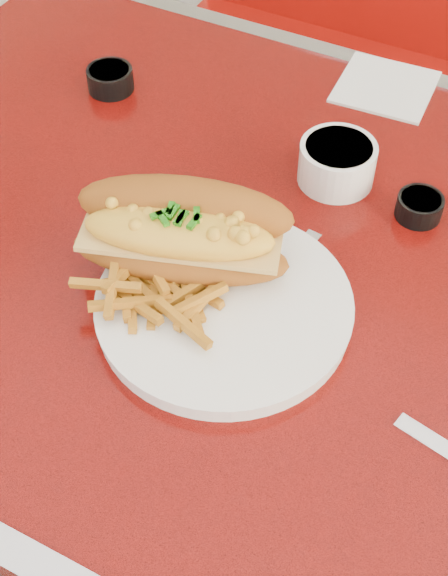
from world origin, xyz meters
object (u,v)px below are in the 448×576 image
at_px(fork, 285,268).
at_px(sauce_cup_right, 420,206).
at_px(booth_bench_far, 422,165).
at_px(gravy_ramekin, 337,162).
at_px(diner_table, 265,344).
at_px(mac_hoagie, 182,231).
at_px(dinner_plate, 224,307).
at_px(sauce_cup_left, 110,78).

distance_m(fork, sauce_cup_right, 0.19).
xyz_separation_m(booth_bench_far, gravy_ramekin, (0.01, -0.66, 0.51)).
relative_size(diner_table, sauce_cup_right, 17.65).
height_order(fork, gravy_ramekin, gravy_ramekin).
xyz_separation_m(diner_table, mac_hoagie, (-0.07, -0.06, 0.22)).
height_order(booth_bench_far, dinner_plate, booth_bench_far).
height_order(mac_hoagie, sauce_cup_right, mac_hoagie).
bearing_deg(gravy_ramekin, sauce_cup_right, -7.33).
height_order(diner_table, sauce_cup_left, sauce_cup_left).
bearing_deg(sauce_cup_left, dinner_plate, -41.36).
bearing_deg(sauce_cup_left, booth_bench_far, 62.88).
xyz_separation_m(diner_table, booth_bench_far, (0.00, 0.81, -0.32)).
relative_size(dinner_plate, sauce_cup_left, 5.23).
bearing_deg(dinner_plate, diner_table, 84.97).
relative_size(mac_hoagie, sauce_cup_left, 3.77).
bearing_deg(dinner_plate, sauce_cup_left, 138.64).
height_order(gravy_ramekin, sauce_cup_right, gravy_ramekin).
height_order(mac_hoagie, sauce_cup_left, mac_hoagie).
height_order(diner_table, booth_bench_far, booth_bench_far).
xyz_separation_m(dinner_plate, mac_hoagie, (-0.07, 0.03, 0.05)).
xyz_separation_m(mac_hoagie, sauce_cup_right, (0.20, 0.20, -0.05)).
relative_size(dinner_plate, fork, 2.57).
xyz_separation_m(booth_bench_far, mac_hoagie, (-0.07, -0.87, 0.54)).
bearing_deg(mac_hoagie, diner_table, 23.07).
distance_m(diner_table, gravy_ramekin, 0.24).
distance_m(diner_table, sauce_cup_right, 0.25).
distance_m(booth_bench_far, sauce_cup_right, 0.85).
bearing_deg(diner_table, fork, -43.74).
height_order(diner_table, sauce_cup_right, sauce_cup_right).
bearing_deg(diner_table, mac_hoagie, -138.75).
xyz_separation_m(mac_hoagie, sauce_cup_left, (-0.25, 0.24, -0.04)).
relative_size(booth_bench_far, sauce_cup_right, 17.22).
distance_m(fork, gravy_ramekin, 0.18).
distance_m(gravy_ramekin, sauce_cup_left, 0.34).
bearing_deg(mac_hoagie, sauce_cup_right, 27.34).
bearing_deg(fork, booth_bench_far, 8.62).
height_order(booth_bench_far, mac_hoagie, booth_bench_far).
height_order(diner_table, dinner_plate, dinner_plate).
height_order(dinner_plate, sauce_cup_right, sauce_cup_right).
relative_size(booth_bench_far, mac_hoagie, 4.82).
relative_size(booth_bench_far, fork, 8.94).
xyz_separation_m(dinner_plate, fork, (0.04, 0.07, 0.01)).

